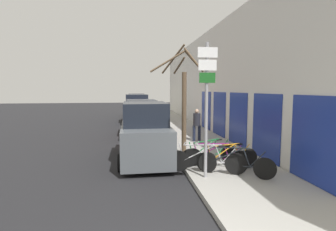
{
  "coord_description": "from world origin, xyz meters",
  "views": [
    {
      "loc": [
        -0.75,
        -2.91,
        2.78
      ],
      "look_at": [
        0.72,
        7.28,
        1.73
      ],
      "focal_mm": 28.0,
      "sensor_mm": 36.0,
      "label": 1
    }
  ],
  "objects_px": {
    "bicycle_2": "(229,158)",
    "parked_car_3": "(136,106)",
    "bicycle_0": "(234,163)",
    "parked_car_2": "(137,110)",
    "street_tree": "(183,101)",
    "bicycle_3": "(217,157)",
    "bicycle_1": "(207,161)",
    "signpost": "(206,102)",
    "bicycle_4": "(209,153)",
    "parked_car_0": "(145,134)",
    "pedestrian_near": "(197,123)",
    "parked_car_1": "(141,119)"
  },
  "relations": [
    {
      "from": "pedestrian_near",
      "to": "bicycle_0",
      "type": "bearing_deg",
      "value": -96.45
    },
    {
      "from": "bicycle_0",
      "to": "parked_car_2",
      "type": "height_order",
      "value": "parked_car_2"
    },
    {
      "from": "bicycle_0",
      "to": "bicycle_3",
      "type": "bearing_deg",
      "value": 45.93
    },
    {
      "from": "bicycle_0",
      "to": "bicycle_4",
      "type": "relative_size",
      "value": 0.95
    },
    {
      "from": "parked_car_3",
      "to": "pedestrian_near",
      "type": "bearing_deg",
      "value": -79.37
    },
    {
      "from": "bicycle_0",
      "to": "signpost",
      "type": "bearing_deg",
      "value": 120.39
    },
    {
      "from": "parked_car_3",
      "to": "street_tree",
      "type": "xyz_separation_m",
      "value": [
        1.51,
        -16.28,
        1.26
      ]
    },
    {
      "from": "bicycle_0",
      "to": "bicycle_3",
      "type": "distance_m",
      "value": 0.95
    },
    {
      "from": "parked_car_0",
      "to": "parked_car_3",
      "type": "distance_m",
      "value": 16.69
    },
    {
      "from": "parked_car_2",
      "to": "street_tree",
      "type": "height_order",
      "value": "street_tree"
    },
    {
      "from": "bicycle_1",
      "to": "parked_car_3",
      "type": "xyz_separation_m",
      "value": [
        -1.74,
        18.96,
        0.5
      ]
    },
    {
      "from": "parked_car_3",
      "to": "bicycle_1",
      "type": "bearing_deg",
      "value": -85.04
    },
    {
      "from": "bicycle_1",
      "to": "pedestrian_near",
      "type": "bearing_deg",
      "value": 8.07
    },
    {
      "from": "parked_car_2",
      "to": "bicycle_4",
      "type": "bearing_deg",
      "value": -81.38
    },
    {
      "from": "bicycle_4",
      "to": "parked_car_1",
      "type": "height_order",
      "value": "parked_car_1"
    },
    {
      "from": "bicycle_1",
      "to": "street_tree",
      "type": "distance_m",
      "value": 3.22
    },
    {
      "from": "bicycle_1",
      "to": "bicycle_4",
      "type": "relative_size",
      "value": 1.07
    },
    {
      "from": "bicycle_2",
      "to": "street_tree",
      "type": "height_order",
      "value": "street_tree"
    },
    {
      "from": "bicycle_0",
      "to": "parked_car_3",
      "type": "height_order",
      "value": "parked_car_3"
    },
    {
      "from": "pedestrian_near",
      "to": "parked_car_2",
      "type": "bearing_deg",
      "value": 103.56
    },
    {
      "from": "bicycle_1",
      "to": "parked_car_2",
      "type": "height_order",
      "value": "parked_car_2"
    },
    {
      "from": "bicycle_3",
      "to": "parked_car_2",
      "type": "height_order",
      "value": "parked_car_2"
    },
    {
      "from": "bicycle_1",
      "to": "bicycle_4",
      "type": "bearing_deg",
      "value": -2.26
    },
    {
      "from": "bicycle_0",
      "to": "bicycle_4",
      "type": "distance_m",
      "value": 1.4
    },
    {
      "from": "bicycle_0",
      "to": "pedestrian_near",
      "type": "xyz_separation_m",
      "value": [
        0.21,
        5.38,
        0.55
      ]
    },
    {
      "from": "bicycle_1",
      "to": "bicycle_2",
      "type": "xyz_separation_m",
      "value": [
        0.82,
        0.27,
        -0.03
      ]
    },
    {
      "from": "bicycle_1",
      "to": "pedestrian_near",
      "type": "relative_size",
      "value": 1.43
    },
    {
      "from": "parked_car_1",
      "to": "street_tree",
      "type": "height_order",
      "value": "street_tree"
    },
    {
      "from": "parked_car_3",
      "to": "parked_car_0",
      "type": "bearing_deg",
      "value": -90.5
    },
    {
      "from": "bicycle_2",
      "to": "parked_car_2",
      "type": "height_order",
      "value": "parked_car_2"
    },
    {
      "from": "signpost",
      "to": "bicycle_2",
      "type": "relative_size",
      "value": 1.86
    },
    {
      "from": "signpost",
      "to": "parked_car_2",
      "type": "bearing_deg",
      "value": 96.86
    },
    {
      "from": "parked_car_2",
      "to": "parked_car_3",
      "type": "xyz_separation_m",
      "value": [
        0.11,
        5.23,
        -0.01
      ]
    },
    {
      "from": "signpost",
      "to": "bicycle_0",
      "type": "height_order",
      "value": "signpost"
    },
    {
      "from": "street_tree",
      "to": "parked_car_0",
      "type": "bearing_deg",
      "value": -165.45
    },
    {
      "from": "signpost",
      "to": "bicycle_1",
      "type": "bearing_deg",
      "value": 67.39
    },
    {
      "from": "bicycle_4",
      "to": "pedestrian_near",
      "type": "relative_size",
      "value": 1.34
    },
    {
      "from": "street_tree",
      "to": "bicycle_1",
      "type": "bearing_deg",
      "value": -85.2
    },
    {
      "from": "parked_car_3",
      "to": "bicycle_4",
      "type": "bearing_deg",
      "value": -83.57
    },
    {
      "from": "bicycle_3",
      "to": "pedestrian_near",
      "type": "relative_size",
      "value": 1.26
    },
    {
      "from": "bicycle_2",
      "to": "parked_car_3",
      "type": "bearing_deg",
      "value": -0.33
    },
    {
      "from": "bicycle_4",
      "to": "bicycle_1",
      "type": "bearing_deg",
      "value": 139.36
    },
    {
      "from": "parked_car_3",
      "to": "bicycle_2",
      "type": "bearing_deg",
      "value": -82.5
    },
    {
      "from": "signpost",
      "to": "bicycle_2",
      "type": "bearing_deg",
      "value": 33.43
    },
    {
      "from": "bicycle_0",
      "to": "parked_car_2",
      "type": "relative_size",
      "value": 0.47
    },
    {
      "from": "bicycle_0",
      "to": "parked_car_3",
      "type": "relative_size",
      "value": 0.46
    },
    {
      "from": "bicycle_0",
      "to": "parked_car_2",
      "type": "bearing_deg",
      "value": 41.43
    },
    {
      "from": "signpost",
      "to": "bicycle_0",
      "type": "distance_m",
      "value": 2.07
    },
    {
      "from": "parked_car_0",
      "to": "parked_car_1",
      "type": "distance_m",
      "value": 5.58
    },
    {
      "from": "parked_car_0",
      "to": "street_tree",
      "type": "relative_size",
      "value": 0.97
    }
  ]
}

